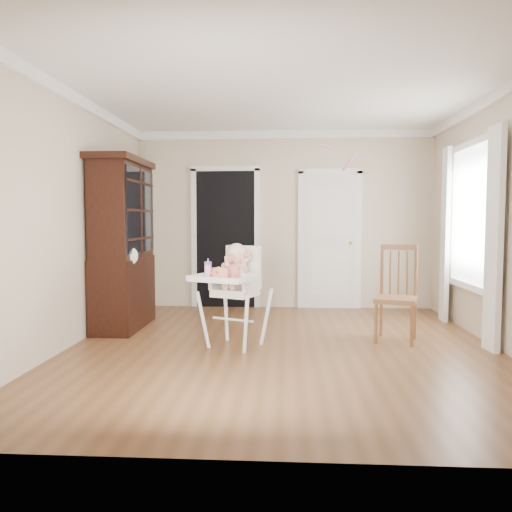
# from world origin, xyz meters

# --- Properties ---
(floor) EXTENTS (5.00, 5.00, 0.00)m
(floor) POSITION_xyz_m (0.00, 0.00, 0.00)
(floor) COLOR brown
(floor) RESTS_ON ground
(ceiling) EXTENTS (5.00, 5.00, 0.00)m
(ceiling) POSITION_xyz_m (0.00, 0.00, 2.70)
(ceiling) COLOR white
(ceiling) RESTS_ON wall_back
(wall_back) EXTENTS (4.50, 0.00, 4.50)m
(wall_back) POSITION_xyz_m (0.00, 2.50, 1.35)
(wall_back) COLOR #C4B199
(wall_back) RESTS_ON floor
(wall_left) EXTENTS (0.00, 5.00, 5.00)m
(wall_left) POSITION_xyz_m (-2.25, 0.00, 1.35)
(wall_left) COLOR #C4B199
(wall_left) RESTS_ON floor
(wall_right) EXTENTS (0.00, 5.00, 5.00)m
(wall_right) POSITION_xyz_m (2.25, 0.00, 1.35)
(wall_right) COLOR #C4B199
(wall_right) RESTS_ON floor
(crown_molding) EXTENTS (4.50, 5.00, 0.12)m
(crown_molding) POSITION_xyz_m (0.00, 0.00, 2.64)
(crown_molding) COLOR white
(crown_molding) RESTS_ON ceiling
(doorway) EXTENTS (1.06, 0.05, 2.22)m
(doorway) POSITION_xyz_m (-0.90, 2.48, 1.11)
(doorway) COLOR black
(doorway) RESTS_ON wall_back
(closet_door) EXTENTS (0.96, 0.09, 2.13)m
(closet_door) POSITION_xyz_m (0.70, 2.48, 1.02)
(closet_door) COLOR white
(closet_door) RESTS_ON wall_back
(window_right) EXTENTS (0.13, 1.84, 2.30)m
(window_right) POSITION_xyz_m (2.18, 0.80, 1.29)
(window_right) COLOR white
(window_right) RESTS_ON wall_right
(high_chair) EXTENTS (0.87, 0.95, 1.09)m
(high_chair) POSITION_xyz_m (-0.50, 0.04, 0.67)
(high_chair) COLOR white
(high_chair) RESTS_ON floor
(baby) EXTENTS (0.30, 0.32, 0.51)m
(baby) POSITION_xyz_m (-0.49, 0.06, 0.84)
(baby) COLOR beige
(baby) RESTS_ON high_chair
(cake) EXTENTS (0.22, 0.22, 0.10)m
(cake) POSITION_xyz_m (-0.63, -0.20, 0.81)
(cake) COLOR silver
(cake) RESTS_ON high_chair
(sippy_cup) EXTENTS (0.08, 0.08, 0.19)m
(sippy_cup) POSITION_xyz_m (-0.78, -0.02, 0.84)
(sippy_cup) COLOR #FF9BE2
(sippy_cup) RESTS_ON high_chair
(china_cabinet) EXTENTS (0.56, 1.25, 2.11)m
(china_cabinet) POSITION_xyz_m (-1.99, 0.89, 1.05)
(china_cabinet) COLOR black
(china_cabinet) RESTS_ON floor
(dining_chair) EXTENTS (0.55, 0.55, 1.07)m
(dining_chair) POSITION_xyz_m (1.27, 0.40, 0.50)
(dining_chair) COLOR brown
(dining_chair) RESTS_ON floor
(streamer) EXTENTS (0.15, 0.48, 0.15)m
(streamer) POSITION_xyz_m (0.55, 1.16, 2.25)
(streamer) COLOR pink
(streamer) RESTS_ON ceiling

